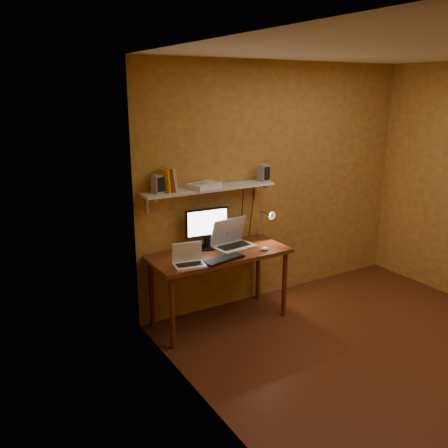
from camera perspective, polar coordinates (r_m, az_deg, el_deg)
room at (r=4.20m, az=19.86°, el=1.07°), size 3.44×3.24×2.64m
desk at (r=4.73m, az=-0.54°, el=-4.41°), size 1.40×0.60×0.75m
wall_shelf at (r=4.70m, az=-1.76°, el=4.26°), size 1.40×0.25×0.21m
monitor at (r=4.75m, az=-2.07°, el=-0.26°), size 0.46×0.21×0.42m
laptop at (r=4.85m, az=0.88°, el=-1.87°), size 0.44×0.34×0.29m
netbook at (r=4.36m, az=-4.31°, el=-4.25°), size 0.31×0.25×0.21m
keyboard at (r=4.49m, az=-0.02°, el=-4.25°), size 0.43×0.21×0.02m
mouse at (r=4.77m, az=4.89°, el=-2.97°), size 0.10×0.07×0.04m
desk_lamp at (r=5.08m, az=5.17°, el=0.47°), size 0.09×0.23×0.38m
speaker_left at (r=4.45m, az=-7.96°, el=4.81°), size 0.11×0.11×0.17m
speaker_right at (r=5.00m, az=4.80°, el=6.15°), size 0.11×0.11×0.18m
books at (r=4.48m, az=-6.82°, el=5.25°), size 0.15×0.16×0.22m
shelf_camera at (r=4.58m, az=-3.00°, el=4.56°), size 0.11×0.05×0.07m
router at (r=4.65m, az=-2.43°, el=4.65°), size 0.35×0.28×0.05m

